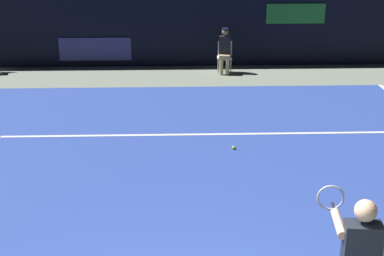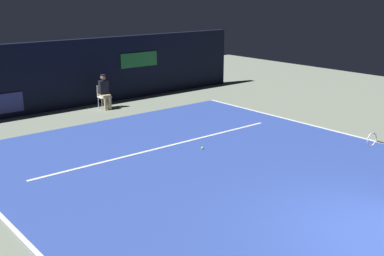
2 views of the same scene
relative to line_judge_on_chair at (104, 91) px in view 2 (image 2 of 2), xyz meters
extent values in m
plane|color=gray|center=(-1.05, -7.30, -0.69)|extent=(32.19, 32.19, 0.00)
cube|color=#2D479E|center=(-1.05, -7.30, -0.68)|extent=(10.47, 11.51, 0.01)
cube|color=white|center=(4.14, -7.30, -0.67)|extent=(0.10, 11.51, 0.01)
cube|color=white|center=(-6.23, -7.30, -0.67)|extent=(0.10, 11.51, 0.01)
cube|color=white|center=(-1.05, -5.28, -0.67)|extent=(8.17, 0.10, 0.01)
cube|color=black|center=(-1.05, 1.08, 0.61)|extent=(16.36, 0.30, 2.60)
cube|color=#1E6B2D|center=(2.23, 0.92, 0.91)|extent=(1.80, 0.04, 0.60)
cylinder|color=black|center=(0.17, -11.22, 0.66)|extent=(0.07, 0.30, 0.03)
torus|color=#B2B2B7|center=(0.20, -10.94, 0.66)|extent=(0.30, 0.06, 0.30)
cube|color=white|center=(0.00, 0.01, -0.23)|extent=(0.48, 0.44, 0.04)
cube|color=white|center=(0.02, 0.21, 0.00)|extent=(0.42, 0.07, 0.42)
cylinder|color=#B2B2B7|center=(-0.20, -0.13, -0.46)|extent=(0.03, 0.03, 0.46)
cylinder|color=#B2B2B7|center=(0.17, -0.17, -0.46)|extent=(0.03, 0.03, 0.46)
cylinder|color=#B2B2B7|center=(-0.17, 0.20, -0.46)|extent=(0.03, 0.03, 0.46)
cylinder|color=#B2B2B7|center=(0.21, 0.16, -0.46)|extent=(0.03, 0.03, 0.46)
cube|color=tan|center=(-0.01, -0.06, -0.19)|extent=(0.36, 0.43, 0.14)
cylinder|color=tan|center=(-0.12, -0.23, -0.46)|extent=(0.11, 0.11, 0.46)
cylinder|color=tan|center=(0.06, -0.25, -0.46)|extent=(0.11, 0.11, 0.46)
cube|color=black|center=(0.01, 0.05, 0.14)|extent=(0.36, 0.25, 0.52)
sphere|color=#8C6647|center=(0.01, 0.05, 0.52)|extent=(0.20, 0.20, 0.20)
cylinder|color=#141933|center=(0.01, 0.05, 0.61)|extent=(0.19, 0.19, 0.04)
sphere|color=#CCE033|center=(-0.35, -6.13, -0.64)|extent=(0.07, 0.07, 0.07)
camera|label=1|loc=(-1.53, -16.63, 3.54)|focal=53.97mm
camera|label=2|loc=(-8.84, -15.91, 3.66)|focal=44.67mm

